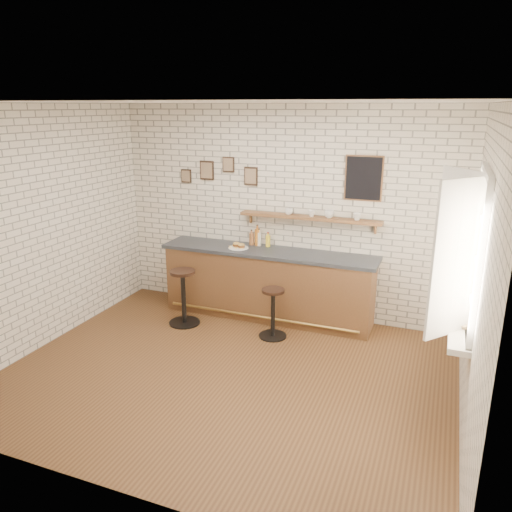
# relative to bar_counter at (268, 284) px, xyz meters

# --- Properties ---
(ground) EXTENTS (5.00, 5.00, 0.00)m
(ground) POSITION_rel_bar_counter_xyz_m (0.13, -1.70, -0.51)
(ground) COLOR brown
(ground) RESTS_ON ground
(bar_counter) EXTENTS (3.10, 0.65, 1.01)m
(bar_counter) POSITION_rel_bar_counter_xyz_m (0.00, 0.00, 0.00)
(bar_counter) COLOR brown
(bar_counter) RESTS_ON ground
(sandwich_plate) EXTENTS (0.28, 0.28, 0.01)m
(sandwich_plate) POSITION_rel_bar_counter_xyz_m (-0.43, -0.05, 0.51)
(sandwich_plate) COLOR white
(sandwich_plate) RESTS_ON bar_counter
(ciabatta_sandwich) EXTENTS (0.22, 0.16, 0.07)m
(ciabatta_sandwich) POSITION_rel_bar_counter_xyz_m (-0.42, -0.05, 0.55)
(ciabatta_sandwich) COLOR tan
(ciabatta_sandwich) RESTS_ON sandwich_plate
(potato_chips) EXTENTS (0.25, 0.19, 0.00)m
(potato_chips) POSITION_rel_bar_counter_xyz_m (-0.44, -0.05, 0.52)
(potato_chips) COLOR #E9B852
(potato_chips) RESTS_ON sandwich_plate
(bitters_bottle_brown) EXTENTS (0.07, 0.07, 0.23)m
(bitters_bottle_brown) POSITION_rel_bar_counter_xyz_m (-0.32, 0.18, 0.60)
(bitters_bottle_brown) COLOR brown
(bitters_bottle_brown) RESTS_ON bar_counter
(bitters_bottle_white) EXTENTS (0.07, 0.07, 0.25)m
(bitters_bottle_white) POSITION_rel_bar_counter_xyz_m (-0.21, 0.18, 0.61)
(bitters_bottle_white) COLOR silver
(bitters_bottle_white) RESTS_ON bar_counter
(bitters_bottle_amber) EXTENTS (0.08, 0.08, 0.31)m
(bitters_bottle_amber) POSITION_rel_bar_counter_xyz_m (-0.23, 0.18, 0.63)
(bitters_bottle_amber) COLOR #A55D1A
(bitters_bottle_amber) RESTS_ON bar_counter
(condiment_bottle_yellow) EXTENTS (0.07, 0.07, 0.21)m
(condiment_bottle_yellow) POSITION_rel_bar_counter_xyz_m (-0.07, 0.18, 0.59)
(condiment_bottle_yellow) COLOR yellow
(condiment_bottle_yellow) RESTS_ON bar_counter
(bar_stool_left) EXTENTS (0.46, 0.46, 0.79)m
(bar_stool_left) POSITION_rel_bar_counter_xyz_m (-1.01, -0.66, -0.08)
(bar_stool_left) COLOR black
(bar_stool_left) RESTS_ON ground
(bar_stool_right) EXTENTS (0.37, 0.37, 0.67)m
(bar_stool_right) POSITION_rel_bar_counter_xyz_m (0.29, -0.60, -0.15)
(bar_stool_right) COLOR black
(bar_stool_right) RESTS_ON ground
(wall_shelf) EXTENTS (2.00, 0.18, 0.18)m
(wall_shelf) POSITION_rel_bar_counter_xyz_m (0.53, 0.20, 0.97)
(wall_shelf) COLOR brown
(wall_shelf) RESTS_ON ground
(shelf_cup_a) EXTENTS (0.16, 0.16, 0.09)m
(shelf_cup_a) POSITION_rel_bar_counter_xyz_m (0.23, 0.20, 1.04)
(shelf_cup_a) COLOR white
(shelf_cup_a) RESTS_ON wall_shelf
(shelf_cup_b) EXTENTS (0.13, 0.13, 0.09)m
(shelf_cup_b) POSITION_rel_bar_counter_xyz_m (0.56, 0.20, 1.04)
(shelf_cup_b) COLOR white
(shelf_cup_b) RESTS_ON wall_shelf
(shelf_cup_c) EXTENTS (0.16, 0.16, 0.11)m
(shelf_cup_c) POSITION_rel_bar_counter_xyz_m (0.81, 0.20, 1.05)
(shelf_cup_c) COLOR white
(shelf_cup_c) RESTS_ON wall_shelf
(shelf_cup_d) EXTENTS (0.11, 0.11, 0.10)m
(shelf_cup_d) POSITION_rel_bar_counter_xyz_m (1.19, 0.20, 1.04)
(shelf_cup_d) COLOR white
(shelf_cup_d) RESTS_ON wall_shelf
(back_wall_decor) EXTENTS (2.96, 0.02, 0.56)m
(back_wall_decor) POSITION_rel_bar_counter_xyz_m (0.36, 0.28, 1.54)
(back_wall_decor) COLOR black
(back_wall_decor) RESTS_ON ground
(window_sill) EXTENTS (0.20, 1.35, 0.06)m
(window_sill) POSITION_rel_bar_counter_xyz_m (2.53, -1.40, 0.39)
(window_sill) COLOR white
(window_sill) RESTS_ON ground
(casement_window) EXTENTS (0.40, 1.30, 1.56)m
(casement_window) POSITION_rel_bar_counter_xyz_m (2.49, -1.40, 1.14)
(casement_window) COLOR white
(casement_window) RESTS_ON ground
(book_lower) EXTENTS (0.18, 0.24, 0.02)m
(book_lower) POSITION_rel_bar_counter_xyz_m (2.51, -1.50, 0.43)
(book_lower) COLOR tan
(book_lower) RESTS_ON window_sill
(book_upper) EXTENTS (0.25, 0.26, 0.02)m
(book_upper) POSITION_rel_bar_counter_xyz_m (2.51, -1.46, 0.45)
(book_upper) COLOR tan
(book_upper) RESTS_ON book_lower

